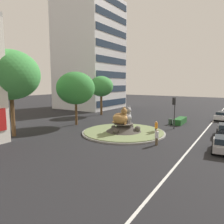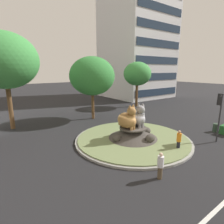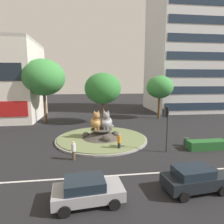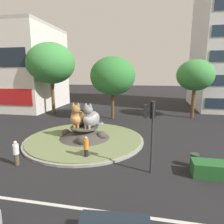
{
  "view_description": "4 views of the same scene",
  "coord_description": "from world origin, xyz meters",
  "px_view_note": "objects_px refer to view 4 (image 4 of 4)",
  "views": [
    {
      "loc": [
        -23.94,
        -13.18,
        6.61
      ],
      "look_at": [
        -0.26,
        1.63,
        2.71
      ],
      "focal_mm": 34.04,
      "sensor_mm": 36.0,
      "label": 1
    },
    {
      "loc": [
        -11.17,
        -11.89,
        6.59
      ],
      "look_at": [
        -0.74,
        2.34,
        2.43
      ],
      "focal_mm": 28.99,
      "sensor_mm": 36.0,
      "label": 2
    },
    {
      "loc": [
        -1.59,
        -21.92,
        6.96
      ],
      "look_at": [
        1.58,
        2.4,
        2.92
      ],
      "focal_mm": 30.43,
      "sensor_mm": 36.0,
      "label": 3
    },
    {
      "loc": [
        5.82,
        -16.47,
        6.19
      ],
      "look_at": [
        1.99,
        3.06,
        2.15
      ],
      "focal_mm": 31.34,
      "sensor_mm": 36.0,
      "label": 4
    }
  ],
  "objects_px": {
    "third_tree_left": "(51,63)",
    "litter_bin": "(194,160)",
    "cat_statue_tabby": "(78,117)",
    "cat_statue_grey": "(91,118)",
    "broadleaf_tree_behind_island": "(195,75)",
    "traffic_light_mast": "(151,121)",
    "pedestrian_orange_shirt": "(86,148)",
    "second_tree_near_tower": "(113,76)",
    "pedestrian_white_shirt": "(16,153)"
  },
  "relations": [
    {
      "from": "broadleaf_tree_behind_island",
      "to": "second_tree_near_tower",
      "type": "height_order",
      "value": "second_tree_near_tower"
    },
    {
      "from": "cat_statue_grey",
      "to": "pedestrian_orange_shirt",
      "type": "distance_m",
      "value": 4.23
    },
    {
      "from": "second_tree_near_tower",
      "to": "third_tree_left",
      "type": "xyz_separation_m",
      "value": [
        -9.58,
        1.74,
        1.75
      ]
    },
    {
      "from": "second_tree_near_tower",
      "to": "pedestrian_white_shirt",
      "type": "relative_size",
      "value": 4.78
    },
    {
      "from": "pedestrian_orange_shirt",
      "to": "traffic_light_mast",
      "type": "bearing_deg",
      "value": 100.91
    },
    {
      "from": "cat_statue_tabby",
      "to": "traffic_light_mast",
      "type": "height_order",
      "value": "traffic_light_mast"
    },
    {
      "from": "cat_statue_tabby",
      "to": "cat_statue_grey",
      "type": "bearing_deg",
      "value": 82.49
    },
    {
      "from": "broadleaf_tree_behind_island",
      "to": "third_tree_left",
      "type": "distance_m",
      "value": 20.36
    },
    {
      "from": "pedestrian_orange_shirt",
      "to": "third_tree_left",
      "type": "bearing_deg",
      "value": -123.05
    },
    {
      "from": "cat_statue_grey",
      "to": "third_tree_left",
      "type": "distance_m",
      "value": 15.14
    },
    {
      "from": "pedestrian_orange_shirt",
      "to": "pedestrian_white_shirt",
      "type": "xyz_separation_m",
      "value": [
        -4.38,
        -1.68,
        -0.03
      ]
    },
    {
      "from": "cat_statue_tabby",
      "to": "pedestrian_orange_shirt",
      "type": "relative_size",
      "value": 1.41
    },
    {
      "from": "cat_statue_tabby",
      "to": "litter_bin",
      "type": "xyz_separation_m",
      "value": [
        9.53,
        -3.56,
        -1.7
      ]
    },
    {
      "from": "second_tree_near_tower",
      "to": "cat_statue_tabby",
      "type": "bearing_deg",
      "value": -99.97
    },
    {
      "from": "traffic_light_mast",
      "to": "pedestrian_white_shirt",
      "type": "xyz_separation_m",
      "value": [
        -8.83,
        -0.78,
        -2.42
      ]
    },
    {
      "from": "traffic_light_mast",
      "to": "pedestrian_orange_shirt",
      "type": "distance_m",
      "value": 5.13
    },
    {
      "from": "cat_statue_grey",
      "to": "traffic_light_mast",
      "type": "height_order",
      "value": "traffic_light_mast"
    },
    {
      "from": "broadleaf_tree_behind_island",
      "to": "pedestrian_orange_shirt",
      "type": "bearing_deg",
      "value": -123.07
    },
    {
      "from": "second_tree_near_tower",
      "to": "third_tree_left",
      "type": "relative_size",
      "value": 0.79
    },
    {
      "from": "pedestrian_white_shirt",
      "to": "litter_bin",
      "type": "bearing_deg",
      "value": 23.75
    },
    {
      "from": "traffic_light_mast",
      "to": "pedestrian_white_shirt",
      "type": "distance_m",
      "value": 9.19
    },
    {
      "from": "third_tree_left",
      "to": "pedestrian_orange_shirt",
      "type": "relative_size",
      "value": 5.93
    },
    {
      "from": "pedestrian_white_shirt",
      "to": "third_tree_left",
      "type": "bearing_deg",
      "value": 123.08
    },
    {
      "from": "third_tree_left",
      "to": "litter_bin",
      "type": "distance_m",
      "value": 23.66
    },
    {
      "from": "cat_statue_tabby",
      "to": "cat_statue_grey",
      "type": "relative_size",
      "value": 1.04
    },
    {
      "from": "broadleaf_tree_behind_island",
      "to": "litter_bin",
      "type": "xyz_separation_m",
      "value": [
        -2.73,
        -15.16,
        -5.36
      ]
    },
    {
      "from": "pedestrian_orange_shirt",
      "to": "second_tree_near_tower",
      "type": "bearing_deg",
      "value": -155.27
    },
    {
      "from": "traffic_light_mast",
      "to": "broadleaf_tree_behind_island",
      "type": "distance_m",
      "value": 17.61
    },
    {
      "from": "traffic_light_mast",
      "to": "cat_statue_tabby",
      "type": "bearing_deg",
      "value": 44.29
    },
    {
      "from": "traffic_light_mast",
      "to": "broadleaf_tree_behind_island",
      "type": "bearing_deg",
      "value": -28.19
    },
    {
      "from": "cat_statue_grey",
      "to": "pedestrian_orange_shirt",
      "type": "xyz_separation_m",
      "value": [
        0.83,
        -3.97,
        -1.22
      ]
    },
    {
      "from": "cat_statue_tabby",
      "to": "pedestrian_orange_shirt",
      "type": "height_order",
      "value": "cat_statue_tabby"
    },
    {
      "from": "cat_statue_tabby",
      "to": "litter_bin",
      "type": "relative_size",
      "value": 2.76
    },
    {
      "from": "traffic_light_mast",
      "to": "third_tree_left",
      "type": "bearing_deg",
      "value": 34.01
    },
    {
      "from": "cat_statue_grey",
      "to": "litter_bin",
      "type": "relative_size",
      "value": 2.66
    },
    {
      "from": "third_tree_left",
      "to": "traffic_light_mast",
      "type": "bearing_deg",
      "value": -46.85
    },
    {
      "from": "third_tree_left",
      "to": "pedestrian_orange_shirt",
      "type": "bearing_deg",
      "value": -55.36
    },
    {
      "from": "third_tree_left",
      "to": "pedestrian_white_shirt",
      "type": "distance_m",
      "value": 18.53
    },
    {
      "from": "pedestrian_white_shirt",
      "to": "second_tree_near_tower",
      "type": "bearing_deg",
      "value": 88.97
    },
    {
      "from": "cat_statue_grey",
      "to": "broadleaf_tree_behind_island",
      "type": "distance_m",
      "value": 16.39
    },
    {
      "from": "broadleaf_tree_behind_island",
      "to": "litter_bin",
      "type": "distance_m",
      "value": 16.31
    },
    {
      "from": "litter_bin",
      "to": "cat_statue_tabby",
      "type": "bearing_deg",
      "value": 159.51
    },
    {
      "from": "pedestrian_white_shirt",
      "to": "cat_statue_tabby",
      "type": "bearing_deg",
      "value": 81.9
    },
    {
      "from": "pedestrian_orange_shirt",
      "to": "pedestrian_white_shirt",
      "type": "bearing_deg",
      "value": -46.75
    },
    {
      "from": "cat_statue_grey",
      "to": "second_tree_near_tower",
      "type": "relative_size",
      "value": 0.29
    },
    {
      "from": "cat_statue_grey",
      "to": "pedestrian_orange_shirt",
      "type": "bearing_deg",
      "value": 25.62
    },
    {
      "from": "pedestrian_orange_shirt",
      "to": "cat_statue_grey",
      "type": "bearing_deg",
      "value": -145.86
    },
    {
      "from": "cat_statue_tabby",
      "to": "litter_bin",
      "type": "distance_m",
      "value": 10.31
    },
    {
      "from": "cat_statue_grey",
      "to": "broadleaf_tree_behind_island",
      "type": "height_order",
      "value": "broadleaf_tree_behind_island"
    },
    {
      "from": "cat_statue_tabby",
      "to": "broadleaf_tree_behind_island",
      "type": "distance_m",
      "value": 17.27
    }
  ]
}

